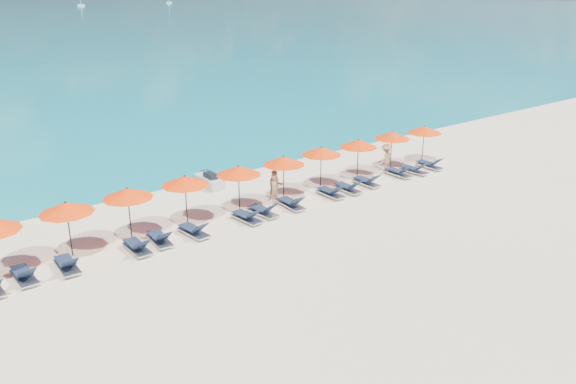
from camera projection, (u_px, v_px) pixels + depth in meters
ground at (332, 237)px, 23.64m from camera, size 1400.00×1400.00×0.00m
sailboat_near at (81, 5)px, 453.59m from camera, size 5.31×1.77×9.74m
sailboat_far at (169, 2)px, 583.28m from camera, size 5.62×1.87×10.31m
jetski at (210, 181)px, 29.82m from camera, size 0.88×2.15×0.76m
beachgoer_a at (275, 190)px, 27.13m from camera, size 0.64×0.52×1.51m
beachgoer_b at (275, 186)px, 27.62m from camera, size 0.87×0.74×1.55m
beachgoer_c at (386, 158)px, 31.91m from camera, size 1.18×0.75×1.69m
umbrella_1 at (66, 208)px, 21.34m from camera, size 2.10×2.10×2.28m
umbrella_2 at (127, 193)px, 22.89m from camera, size 2.10×2.10×2.28m
umbrella_3 at (185, 181)px, 24.41m from camera, size 2.10×2.10×2.28m
umbrella_4 at (238, 170)px, 25.81m from camera, size 2.10×2.10×2.28m
umbrella_5 at (284, 161)px, 27.34m from camera, size 2.10×2.10×2.28m
umbrella_6 at (321, 151)px, 29.00m from camera, size 2.10×2.10×2.28m
umbrella_7 at (358, 144)px, 30.45m from camera, size 2.10×2.10×2.28m
umbrella_8 at (392, 135)px, 32.21m from camera, size 2.10×2.10×2.28m
umbrella_9 at (424, 130)px, 33.55m from camera, size 2.10×2.10×2.28m
lounger_1 at (24, 275)px, 20.01m from camera, size 0.65×1.71×0.66m
lounger_2 at (67, 264)px, 20.77m from camera, size 0.71×1.73×0.66m
lounger_3 at (137, 247)px, 22.24m from camera, size 0.63×1.70×0.66m
lounger_4 at (160, 238)px, 22.98m from camera, size 0.77×1.75×0.66m
lounger_5 at (194, 230)px, 23.76m from camera, size 0.77×1.75×0.66m
lounger_6 at (247, 217)px, 25.22m from camera, size 0.74×1.74×0.66m
lounger_7 at (263, 211)px, 25.91m from camera, size 0.79×1.76×0.66m
lounger_8 at (291, 203)px, 26.82m from camera, size 0.76×1.74×0.66m
lounger_9 at (331, 192)px, 28.31m from camera, size 0.67×1.72×0.66m
lounger_10 at (348, 188)px, 28.98m from camera, size 0.69×1.72×0.66m
lounger_11 at (367, 181)px, 29.95m from camera, size 0.69×1.72×0.66m
lounger_12 at (398, 172)px, 31.46m from camera, size 0.70×1.73×0.66m
lounger_13 at (414, 169)px, 31.98m from camera, size 0.75×1.74×0.66m
lounger_14 at (430, 165)px, 32.89m from camera, size 0.70×1.73×0.66m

